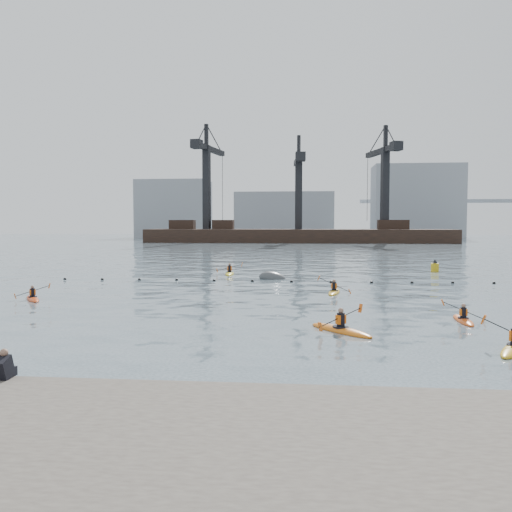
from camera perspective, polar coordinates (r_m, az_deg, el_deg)
The scene contains 12 objects.
ground at distance 19.33m, azimuth -1.29°, elevation -9.89°, with size 400.00×400.00×0.00m, color #374750.
quay at distance 10.89m, azimuth -7.29°, elevation -20.75°, with size 18.00×7.12×1.77m.
float_line at distance 41.54m, azimuth 1.69°, elevation -2.68°, with size 33.24×0.73×0.24m.
barge_pier at distance 128.72m, azimuth 4.39°, elevation 2.29°, with size 72.00×19.30×29.50m.
skyline at distance 169.02m, azimuth 5.49°, elevation 5.05°, with size 141.00×28.00×22.00m.
kayaker_0 at distance 22.78m, azimuth 8.91°, elevation -7.61°, with size 2.79×3.15×1.19m.
kayaker_2 at distance 34.43m, azimuth -22.45°, elevation -4.11°, with size 2.16×2.76×1.03m.
kayaker_3 at distance 35.16m, azimuth 8.22°, elevation -3.72°, with size 2.16×3.18×1.22m.
kayaker_4 at distance 26.58m, azimuth 20.98°, elevation -6.25°, with size 2.00×2.90×1.11m.
kayaker_5 at distance 47.71m, azimuth -2.80°, elevation -1.79°, with size 2.34×3.49×1.16m.
mooring_buoy at distance 43.70m, azimuth 1.79°, elevation -2.41°, with size 2.26×1.34×1.13m, color #383B3D.
nav_buoy at distance 52.96m, azimuth 18.31°, elevation -1.13°, with size 0.72×0.72×1.31m.
Camera 1 is at (2.22, -18.68, 4.46)m, focal length 38.00 mm.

